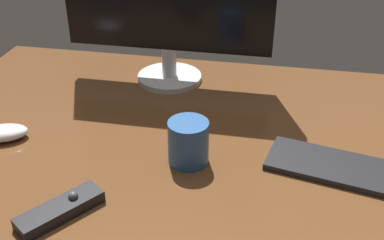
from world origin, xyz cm
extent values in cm
cube|color=brown|center=(0.00, 0.00, 1.00)|extent=(140.00, 84.00, 2.00)
cylinder|color=silver|center=(-14.53, 26.68, 2.76)|extent=(17.97, 17.97, 1.52)
cylinder|color=silver|center=(-14.53, 26.68, 7.57)|extent=(4.00, 4.00, 8.11)
cube|color=black|center=(35.40, -9.49, 2.68)|extent=(42.69, 20.22, 1.36)
ellipsoid|color=silver|center=(-44.55, -10.44, 3.64)|extent=(12.44, 9.94, 3.29)
cube|color=black|center=(-21.19, -31.78, 3.20)|extent=(13.51, 16.09, 2.39)
sphere|color=#3F3F44|center=(-19.48, -29.39, 4.72)|extent=(1.85, 1.85, 1.85)
cylinder|color=#28518C|center=(-1.59, -10.89, 6.80)|extent=(8.53, 8.53, 9.60)
camera|label=1|loc=(14.88, -92.23, 61.71)|focal=44.80mm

